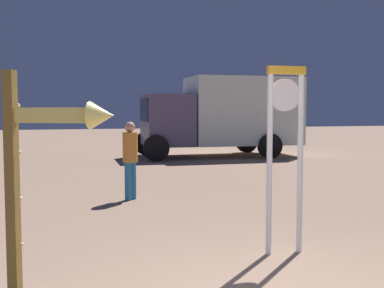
{
  "coord_description": "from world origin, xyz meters",
  "views": [
    {
      "loc": [
        -1.87,
        -3.72,
        1.8
      ],
      "look_at": [
        0.33,
        4.1,
        1.2
      ],
      "focal_mm": 44.57,
      "sensor_mm": 36.0,
      "label": 1
    }
  ],
  "objects_px": {
    "person_distant": "(130,156)",
    "standing_clock": "(285,139)",
    "arrow_sign": "(47,153)",
    "box_truck_near": "(226,114)"
  },
  "relations": [
    {
      "from": "arrow_sign",
      "to": "box_truck_near",
      "type": "bearing_deg",
      "value": 63.71
    },
    {
      "from": "standing_clock",
      "to": "arrow_sign",
      "type": "distance_m",
      "value": 2.91
    },
    {
      "from": "standing_clock",
      "to": "arrow_sign",
      "type": "bearing_deg",
      "value": -163.5
    },
    {
      "from": "person_distant",
      "to": "standing_clock",
      "type": "bearing_deg",
      "value": -71.68
    },
    {
      "from": "standing_clock",
      "to": "person_distant",
      "type": "xyz_separation_m",
      "value": [
        -1.33,
        4.02,
        -0.56
      ]
    },
    {
      "from": "standing_clock",
      "to": "person_distant",
      "type": "bearing_deg",
      "value": 108.32
    },
    {
      "from": "arrow_sign",
      "to": "person_distant",
      "type": "xyz_separation_m",
      "value": [
        1.46,
        4.84,
        -0.53
      ]
    },
    {
      "from": "person_distant",
      "to": "box_truck_near",
      "type": "xyz_separation_m",
      "value": [
        4.81,
        7.85,
        0.76
      ]
    },
    {
      "from": "person_distant",
      "to": "box_truck_near",
      "type": "bearing_deg",
      "value": 58.49
    },
    {
      "from": "arrow_sign",
      "to": "standing_clock",
      "type": "bearing_deg",
      "value": 16.5
    }
  ]
}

